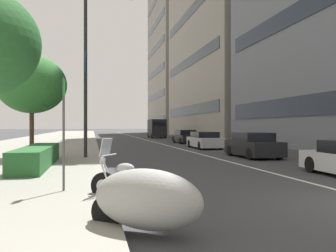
{
  "coord_description": "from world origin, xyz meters",
  "views": [
    {
      "loc": [
        -6.08,
        6.69,
        1.79
      ],
      "look_at": [
        16.08,
        1.86,
        1.78
      ],
      "focal_mm": 37.37,
      "sensor_mm": 36.0,
      "label": 1
    }
  ],
  "objects_px": {
    "motorcycle_far_end_row": "(146,199)",
    "car_following_behind": "(185,137)",
    "car_approaching_light": "(205,140)",
    "car_far_down_avenue": "(253,146)",
    "parking_sign_by_curb": "(64,124)",
    "delivery_van_ahead": "(157,128)",
    "street_tree_near_plaza_corner": "(32,85)",
    "street_lamp_with_banners": "(93,58)",
    "motorcycle_nearest_camera": "(130,183)"
  },
  "relations": [
    {
      "from": "motorcycle_far_end_row",
      "to": "car_approaching_light",
      "type": "height_order",
      "value": "car_approaching_light"
    },
    {
      "from": "car_approaching_light",
      "to": "car_following_behind",
      "type": "relative_size",
      "value": 1.03
    },
    {
      "from": "motorcycle_far_end_row",
      "to": "parking_sign_by_curb",
      "type": "relative_size",
      "value": 0.71
    },
    {
      "from": "car_approaching_light",
      "to": "street_tree_near_plaza_corner",
      "type": "height_order",
      "value": "street_tree_near_plaza_corner"
    },
    {
      "from": "motorcycle_far_end_row",
      "to": "street_lamp_with_banners",
      "type": "height_order",
      "value": "street_lamp_with_banners"
    },
    {
      "from": "delivery_van_ahead",
      "to": "parking_sign_by_curb",
      "type": "distance_m",
      "value": 43.17
    },
    {
      "from": "motorcycle_far_end_row",
      "to": "motorcycle_nearest_camera",
      "type": "xyz_separation_m",
      "value": [
        2.61,
        -0.04,
        -0.15
      ]
    },
    {
      "from": "motorcycle_nearest_camera",
      "to": "car_approaching_light",
      "type": "relative_size",
      "value": 0.42
    },
    {
      "from": "car_approaching_light",
      "to": "delivery_van_ahead",
      "type": "distance_m",
      "value": 24.61
    },
    {
      "from": "motorcycle_far_end_row",
      "to": "street_tree_near_plaza_corner",
      "type": "distance_m",
      "value": 14.27
    },
    {
      "from": "car_following_behind",
      "to": "delivery_van_ahead",
      "type": "distance_m",
      "value": 16.33
    },
    {
      "from": "car_following_behind",
      "to": "street_lamp_with_banners",
      "type": "bearing_deg",
      "value": 148.66
    },
    {
      "from": "car_far_down_avenue",
      "to": "parking_sign_by_curb",
      "type": "bearing_deg",
      "value": 133.6
    },
    {
      "from": "car_far_down_avenue",
      "to": "delivery_van_ahead",
      "type": "distance_m",
      "value": 32.79
    },
    {
      "from": "motorcycle_far_end_row",
      "to": "car_far_down_avenue",
      "type": "xyz_separation_m",
      "value": [
        12.75,
        -8.1,
        0.07
      ]
    },
    {
      "from": "street_tree_near_plaza_corner",
      "to": "motorcycle_nearest_camera",
      "type": "bearing_deg",
      "value": -159.97
    },
    {
      "from": "car_following_behind",
      "to": "street_tree_near_plaza_corner",
      "type": "height_order",
      "value": "street_tree_near_plaza_corner"
    },
    {
      "from": "motorcycle_nearest_camera",
      "to": "car_following_behind",
      "type": "xyz_separation_m",
      "value": [
        26.61,
        -8.51,
        0.2
      ]
    },
    {
      "from": "car_approaching_light",
      "to": "car_far_down_avenue",
      "type": "bearing_deg",
      "value": -178.04
    },
    {
      "from": "car_far_down_avenue",
      "to": "car_approaching_light",
      "type": "height_order",
      "value": "car_far_down_avenue"
    },
    {
      "from": "motorcycle_far_end_row",
      "to": "motorcycle_nearest_camera",
      "type": "height_order",
      "value": "motorcycle_nearest_camera"
    },
    {
      "from": "motorcycle_nearest_camera",
      "to": "parking_sign_by_curb",
      "type": "height_order",
      "value": "parking_sign_by_curb"
    },
    {
      "from": "street_lamp_with_banners",
      "to": "street_tree_near_plaza_corner",
      "type": "bearing_deg",
      "value": 86.9
    },
    {
      "from": "delivery_van_ahead",
      "to": "street_lamp_with_banners",
      "type": "relative_size",
      "value": 0.61
    },
    {
      "from": "motorcycle_nearest_camera",
      "to": "car_approaching_light",
      "type": "bearing_deg",
      "value": -79.53
    },
    {
      "from": "car_far_down_avenue",
      "to": "motorcycle_far_end_row",
      "type": "bearing_deg",
      "value": 147.59
    },
    {
      "from": "car_approaching_light",
      "to": "parking_sign_by_curb",
      "type": "distance_m",
      "value": 19.83
    },
    {
      "from": "parking_sign_by_curb",
      "to": "street_tree_near_plaza_corner",
      "type": "bearing_deg",
      "value": 13.38
    },
    {
      "from": "delivery_van_ahead",
      "to": "street_lamp_with_banners",
      "type": "bearing_deg",
      "value": 165.66
    },
    {
      "from": "motorcycle_nearest_camera",
      "to": "car_approaching_light",
      "type": "distance_m",
      "value": 19.95
    },
    {
      "from": "car_far_down_avenue",
      "to": "car_following_behind",
      "type": "xyz_separation_m",
      "value": [
        16.47,
        -0.44,
        -0.02
      ]
    },
    {
      "from": "motorcycle_nearest_camera",
      "to": "motorcycle_far_end_row",
      "type": "bearing_deg",
      "value": 122.99
    },
    {
      "from": "car_approaching_light",
      "to": "street_tree_near_plaza_corner",
      "type": "distance_m",
      "value": 14.41
    },
    {
      "from": "car_following_behind",
      "to": "parking_sign_by_curb",
      "type": "xyz_separation_m",
      "value": [
        -25.65,
        10.09,
        1.2
      ]
    },
    {
      "from": "car_far_down_avenue",
      "to": "delivery_van_ahead",
      "type": "relative_size",
      "value": 0.78
    },
    {
      "from": "motorcycle_nearest_camera",
      "to": "street_lamp_with_banners",
      "type": "bearing_deg",
      "value": -51.72
    },
    {
      "from": "parking_sign_by_curb",
      "to": "car_approaching_light",
      "type": "bearing_deg",
      "value": -28.61
    },
    {
      "from": "motorcycle_nearest_camera",
      "to": "delivery_van_ahead",
      "type": "relative_size",
      "value": 0.36
    },
    {
      "from": "motorcycle_far_end_row",
      "to": "parking_sign_by_curb",
      "type": "height_order",
      "value": "parking_sign_by_curb"
    },
    {
      "from": "motorcycle_nearest_camera",
      "to": "street_tree_near_plaza_corner",
      "type": "distance_m",
      "value": 11.92
    },
    {
      "from": "motorcycle_far_end_row",
      "to": "car_following_behind",
      "type": "distance_m",
      "value": 30.44
    },
    {
      "from": "motorcycle_far_end_row",
      "to": "car_approaching_light",
      "type": "bearing_deg",
      "value": -72.33
    },
    {
      "from": "car_following_behind",
      "to": "street_tree_near_plaza_corner",
      "type": "xyz_separation_m",
      "value": [
        -15.89,
        12.42,
        3.26
      ]
    },
    {
      "from": "car_approaching_light",
      "to": "car_following_behind",
      "type": "xyz_separation_m",
      "value": [
        8.28,
        -0.62,
        0.01
      ]
    },
    {
      "from": "motorcycle_far_end_row",
      "to": "delivery_van_ahead",
      "type": "height_order",
      "value": "delivery_van_ahead"
    },
    {
      "from": "delivery_van_ahead",
      "to": "car_following_behind",
      "type": "bearing_deg",
      "value": -178.28
    },
    {
      "from": "delivery_van_ahead",
      "to": "parking_sign_by_curb",
      "type": "relative_size",
      "value": 1.85
    },
    {
      "from": "car_far_down_avenue",
      "to": "car_approaching_light",
      "type": "relative_size",
      "value": 0.92
    },
    {
      "from": "car_far_down_avenue",
      "to": "car_approaching_light",
      "type": "xyz_separation_m",
      "value": [
        8.19,
        0.18,
        -0.04
      ]
    },
    {
      "from": "car_approaching_light",
      "to": "car_following_behind",
      "type": "distance_m",
      "value": 8.3
    }
  ]
}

